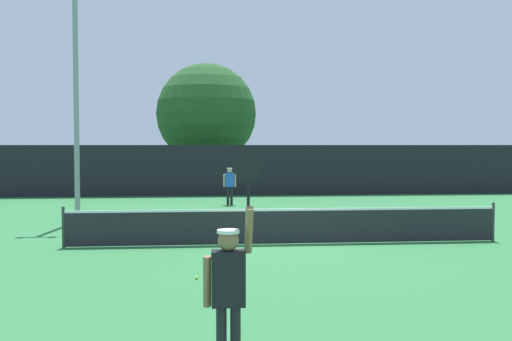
% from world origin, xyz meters
% --- Properties ---
extents(ground_plane, '(120.00, 120.00, 0.00)m').
position_xyz_m(ground_plane, '(0.00, 0.00, 0.00)').
color(ground_plane, '#2D723D').
extents(tennis_net, '(11.71, 0.08, 1.07)m').
position_xyz_m(tennis_net, '(0.00, 0.00, 0.51)').
color(tennis_net, '#232328').
rests_on(tennis_net, ground).
extents(perimeter_fence, '(36.78, 0.12, 2.65)m').
position_xyz_m(perimeter_fence, '(0.00, 15.27, 1.32)').
color(perimeter_fence, black).
rests_on(perimeter_fence, ground).
extents(player_serving, '(0.67, 0.40, 2.58)m').
position_xyz_m(player_serving, '(-1.94, -9.01, 1.14)').
color(player_serving, black).
rests_on(player_serving, ground).
extents(player_receiving, '(0.57, 0.24, 1.64)m').
position_xyz_m(player_receiving, '(-1.00, 10.44, 1.00)').
color(player_receiving, blue).
rests_on(player_receiving, ground).
extents(tennis_ball, '(0.07, 0.07, 0.07)m').
position_xyz_m(tennis_ball, '(-2.35, -3.95, 0.03)').
color(tennis_ball, '#CCE033').
rests_on(tennis_ball, ground).
extents(light_pole, '(1.18, 0.28, 9.76)m').
position_xyz_m(light_pole, '(-6.53, 5.30, 5.46)').
color(light_pole, gray).
rests_on(light_pole, ground).
extents(large_tree, '(6.10, 6.10, 7.62)m').
position_xyz_m(large_tree, '(-1.91, 20.79, 4.56)').
color(large_tree, brown).
rests_on(large_tree, ground).
extents(parked_car_near, '(2.35, 4.38, 1.69)m').
position_xyz_m(parked_car_near, '(-8.16, 21.02, 0.78)').
color(parked_car_near, '#B7B7BC').
rests_on(parked_car_near, ground).
extents(parked_car_mid, '(2.21, 4.33, 1.69)m').
position_xyz_m(parked_car_mid, '(1.75, 23.34, 0.78)').
color(parked_car_mid, white).
rests_on(parked_car_mid, ground).
extents(parked_car_far, '(1.94, 4.22, 1.69)m').
position_xyz_m(parked_car_far, '(10.19, 20.75, 0.78)').
color(parked_car_far, navy).
rests_on(parked_car_far, ground).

